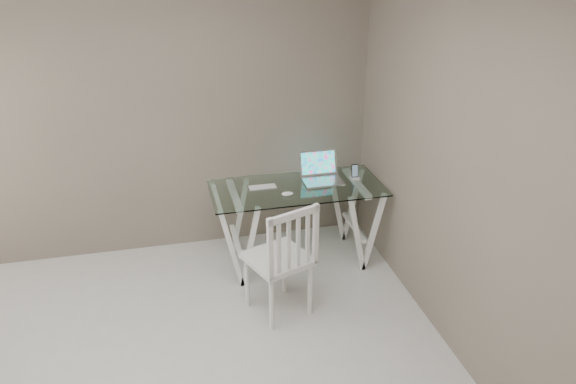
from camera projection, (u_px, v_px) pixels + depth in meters
name	position (u px, v px, depth m)	size (l,w,h in m)	color
room	(131.00, 169.00, 2.74)	(4.50, 4.52, 2.71)	beige
desk	(297.00, 224.00, 5.03)	(1.50, 0.70, 0.75)	silver
chair	(284.00, 256.00, 4.24)	(0.57, 0.57, 0.97)	silver
laptop	(321.00, 173.00, 5.01)	(0.35, 0.31, 0.24)	#B6B6BB
keyboard	(262.00, 187.00, 4.87)	(0.25, 0.11, 0.01)	silver
mouse	(287.00, 194.00, 4.72)	(0.10, 0.06, 0.03)	white
phone_dock	(355.00, 175.00, 5.03)	(0.07, 0.07, 0.14)	white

